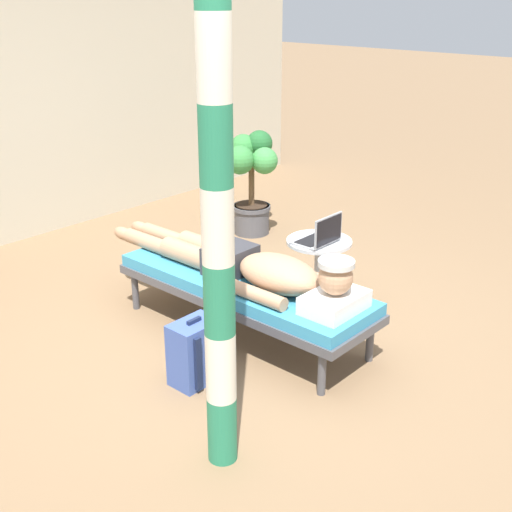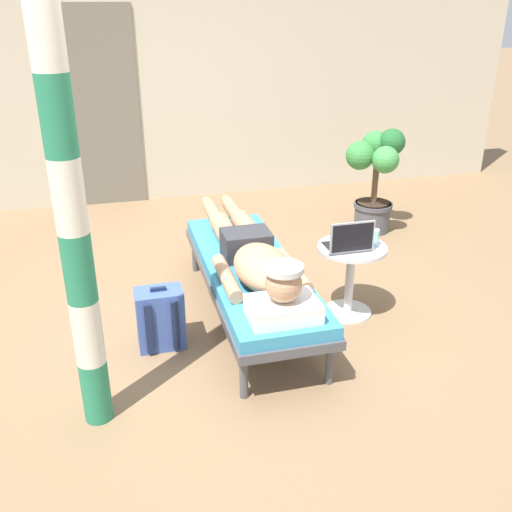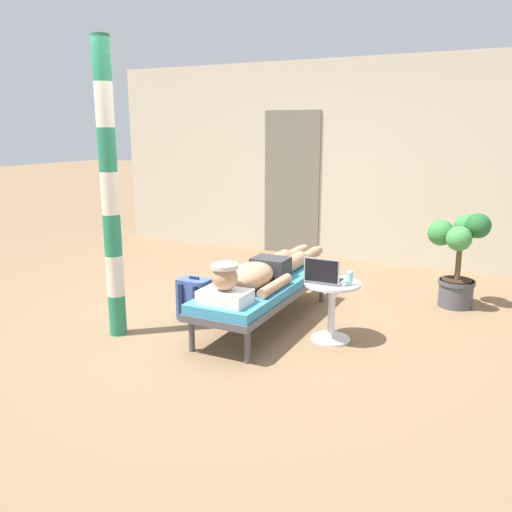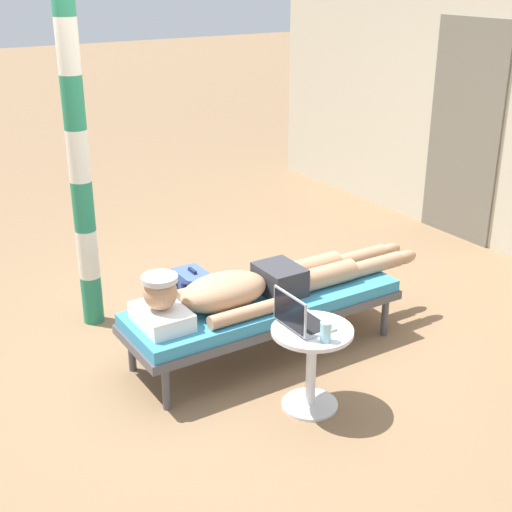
{
  "view_description": "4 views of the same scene",
  "coord_description": "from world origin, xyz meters",
  "px_view_note": "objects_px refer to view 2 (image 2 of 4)",
  "views": [
    {
      "loc": [
        -2.88,
        -2.72,
        2.26
      ],
      "look_at": [
        0.19,
        0.01,
        0.6
      ],
      "focal_mm": 47.42,
      "sensor_mm": 36.0,
      "label": 1
    },
    {
      "loc": [
        -0.68,
        -3.33,
        2.09
      ],
      "look_at": [
        0.19,
        -0.02,
        0.54
      ],
      "focal_mm": 40.31,
      "sensor_mm": 36.0,
      "label": 2
    },
    {
      "loc": [
        2.25,
        -4.21,
        1.8
      ],
      "look_at": [
        0.14,
        0.02,
        0.67
      ],
      "focal_mm": 37.69,
      "sensor_mm": 36.0,
      "label": 3
    },
    {
      "loc": [
        3.77,
        -2.21,
        2.47
      ],
      "look_at": [
        0.11,
        0.1,
        0.69
      ],
      "focal_mm": 49.83,
      "sensor_mm": 36.0,
      "label": 4
    }
  ],
  "objects_px": {
    "person_reclining": "(253,255)",
    "laptop": "(348,242)",
    "drink_glass": "(374,237)",
    "lounge_chair": "(251,273)",
    "backpack": "(160,318)",
    "porch_post": "(68,196)",
    "potted_plant": "(375,175)",
    "side_table": "(351,268)"
  },
  "relations": [
    {
      "from": "person_reclining",
      "to": "laptop",
      "type": "height_order",
      "value": "laptop"
    },
    {
      "from": "drink_glass",
      "to": "lounge_chair",
      "type": "bearing_deg",
      "value": 170.74
    },
    {
      "from": "drink_glass",
      "to": "backpack",
      "type": "distance_m",
      "value": 1.54
    },
    {
      "from": "laptop",
      "to": "porch_post",
      "type": "height_order",
      "value": "porch_post"
    },
    {
      "from": "drink_glass",
      "to": "potted_plant",
      "type": "relative_size",
      "value": 0.12
    },
    {
      "from": "laptop",
      "to": "potted_plant",
      "type": "bearing_deg",
      "value": 58.52
    },
    {
      "from": "lounge_chair",
      "to": "backpack",
      "type": "relative_size",
      "value": 4.52
    },
    {
      "from": "porch_post",
      "to": "side_table",
      "type": "bearing_deg",
      "value": 21.98
    },
    {
      "from": "side_table",
      "to": "drink_glass",
      "type": "relative_size",
      "value": 4.5
    },
    {
      "from": "person_reclining",
      "to": "porch_post",
      "type": "distance_m",
      "value": 1.5
    },
    {
      "from": "person_reclining",
      "to": "potted_plant",
      "type": "relative_size",
      "value": 2.22
    },
    {
      "from": "side_table",
      "to": "porch_post",
      "type": "bearing_deg",
      "value": -158.02
    },
    {
      "from": "laptop",
      "to": "drink_glass",
      "type": "distance_m",
      "value": 0.21
    },
    {
      "from": "lounge_chair",
      "to": "person_reclining",
      "type": "xyz_separation_m",
      "value": [
        -0.0,
        -0.08,
        0.17
      ]
    },
    {
      "from": "side_table",
      "to": "laptop",
      "type": "height_order",
      "value": "laptop"
    },
    {
      "from": "potted_plant",
      "to": "person_reclining",
      "type": "bearing_deg",
      "value": -137.86
    },
    {
      "from": "person_reclining",
      "to": "side_table",
      "type": "height_order",
      "value": "person_reclining"
    },
    {
      "from": "backpack",
      "to": "porch_post",
      "type": "xyz_separation_m",
      "value": [
        -0.41,
        -0.63,
        1.07
      ]
    },
    {
      "from": "side_table",
      "to": "laptop",
      "type": "xyz_separation_m",
      "value": [
        -0.06,
        -0.05,
        0.23
      ]
    },
    {
      "from": "person_reclining",
      "to": "drink_glass",
      "type": "bearing_deg",
      "value": -4.06
    },
    {
      "from": "lounge_chair",
      "to": "person_reclining",
      "type": "distance_m",
      "value": 0.19
    },
    {
      "from": "porch_post",
      "to": "drink_glass",
      "type": "bearing_deg",
      "value": 19.92
    },
    {
      "from": "person_reclining",
      "to": "porch_post",
      "type": "xyz_separation_m",
      "value": [
        -1.06,
        -0.75,
        0.74
      ]
    },
    {
      "from": "backpack",
      "to": "potted_plant",
      "type": "height_order",
      "value": "potted_plant"
    },
    {
      "from": "potted_plant",
      "to": "drink_glass",
      "type": "bearing_deg",
      "value": -115.75
    },
    {
      "from": "backpack",
      "to": "drink_glass",
      "type": "bearing_deg",
      "value": 2.23
    },
    {
      "from": "potted_plant",
      "to": "laptop",
      "type": "bearing_deg",
      "value": -121.48
    },
    {
      "from": "drink_glass",
      "to": "backpack",
      "type": "relative_size",
      "value": 0.27
    },
    {
      "from": "person_reclining",
      "to": "laptop",
      "type": "bearing_deg",
      "value": -8.39
    },
    {
      "from": "laptop",
      "to": "backpack",
      "type": "distance_m",
      "value": 1.34
    },
    {
      "from": "person_reclining",
      "to": "potted_plant",
      "type": "height_order",
      "value": "potted_plant"
    },
    {
      "from": "laptop",
      "to": "side_table",
      "type": "bearing_deg",
      "value": 40.52
    },
    {
      "from": "drink_glass",
      "to": "potted_plant",
      "type": "xyz_separation_m",
      "value": [
        0.7,
        1.46,
        -0.02
      ]
    },
    {
      "from": "drink_glass",
      "to": "backpack",
      "type": "bearing_deg",
      "value": -177.77
    },
    {
      "from": "person_reclining",
      "to": "drink_glass",
      "type": "xyz_separation_m",
      "value": [
        0.84,
        -0.06,
        0.06
      ]
    },
    {
      "from": "person_reclining",
      "to": "porch_post",
      "type": "height_order",
      "value": "porch_post"
    },
    {
      "from": "drink_glass",
      "to": "porch_post",
      "type": "bearing_deg",
      "value": -160.08
    },
    {
      "from": "lounge_chair",
      "to": "potted_plant",
      "type": "xyz_separation_m",
      "value": [
        1.54,
        1.32,
        0.21
      ]
    },
    {
      "from": "drink_glass",
      "to": "porch_post",
      "type": "relative_size",
      "value": 0.05
    },
    {
      "from": "backpack",
      "to": "potted_plant",
      "type": "distance_m",
      "value": 2.69
    },
    {
      "from": "side_table",
      "to": "laptop",
      "type": "distance_m",
      "value": 0.24
    },
    {
      "from": "side_table",
      "to": "porch_post",
      "type": "xyz_separation_m",
      "value": [
        -1.75,
        -0.71,
        0.91
      ]
    }
  ]
}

